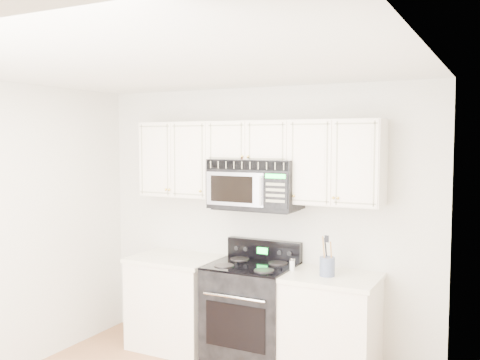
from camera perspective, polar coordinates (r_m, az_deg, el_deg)
The scene contains 9 objects.
room at distance 3.78m, azimuth -9.06°, elevation -7.85°, with size 3.51×3.51×2.61m.
base_cabinet_left at distance 5.58m, azimuth -6.87°, elevation -13.09°, with size 0.86×0.65×0.92m.
base_cabinet_right at distance 4.92m, azimuth 9.42°, elevation -15.55°, with size 0.86×0.65×0.92m.
range at distance 5.15m, azimuth 1.25°, elevation -13.89°, with size 0.77×0.70×1.12m.
upper_cabinets at distance 5.06m, azimuth 1.46°, elevation 2.50°, with size 2.44×0.37×0.75m.
microwave at distance 5.01m, azimuth 1.67°, elevation -0.41°, with size 0.84×0.47×0.46m.
utensil_crock at distance 4.72m, azimuth 9.28°, elevation -9.04°, with size 0.13×0.13×0.35m.
shaker_salt at distance 4.89m, azimuth 5.59°, elevation -9.00°, with size 0.04×0.04×0.10m.
shaker_pepper at distance 4.87m, azimuth 5.59°, elevation -8.97°, with size 0.05×0.05×0.11m.
Camera 1 is at (2.18, -2.98, 2.09)m, focal length 40.00 mm.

